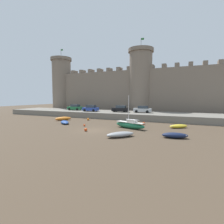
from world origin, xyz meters
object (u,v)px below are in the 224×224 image
at_px(mooring_buoy_off_centre, 84,125).
at_px(car_quay_west, 143,109).
at_px(mooring_buoy_near_channel, 88,119).
at_px(car_quay_centre_east, 91,108).
at_px(mooring_buoy_mid_mud, 86,130).
at_px(car_quay_east, 121,109).
at_px(rowboat_foreground_left, 63,118).
at_px(mooring_buoy_near_shore, 144,123).
at_px(rowboat_near_channel_right, 178,126).
at_px(car_quay_centre_west, 75,107).
at_px(rowboat_foreground_centre, 120,134).
at_px(sailboat_midflat_centre, 130,125).
at_px(rowboat_near_channel_left, 65,122).
at_px(rowboat_foreground_right, 175,135).

relative_size(mooring_buoy_off_centre, car_quay_west, 0.09).
distance_m(mooring_buoy_near_channel, car_quay_centre_east, 7.24).
relative_size(mooring_buoy_mid_mud, car_quay_east, 0.12).
xyz_separation_m(rowboat_foreground_left, mooring_buoy_near_shore, (17.53, 1.07, -0.14)).
bearing_deg(mooring_buoy_near_shore, rowboat_near_channel_right, -10.67).
distance_m(car_quay_centre_west, car_quay_centre_east, 6.43).
relative_size(rowboat_foreground_centre, car_quay_centre_west, 0.89).
xyz_separation_m(sailboat_midflat_centre, mooring_buoy_near_shore, (1.14, 4.62, -0.35)).
bearing_deg(sailboat_midflat_centre, mooring_buoy_mid_mud, -136.63).
bearing_deg(mooring_buoy_mid_mud, rowboat_near_channel_right, 34.19).
relative_size(rowboat_near_channel_right, mooring_buoy_mid_mud, 6.54).
xyz_separation_m(rowboat_foreground_left, mooring_buoy_off_centre, (8.52, -4.79, -0.21)).
bearing_deg(car_quay_centre_west, mooring_buoy_near_shore, -22.65).
bearing_deg(sailboat_midflat_centre, rowboat_near_channel_left, -178.26).
height_order(rowboat_foreground_right, car_quay_east, car_quay_east).
xyz_separation_m(rowboat_near_channel_left, mooring_buoy_off_centre, (4.94, -0.86, -0.12)).
height_order(sailboat_midflat_centre, mooring_buoy_off_centre, sailboat_midflat_centre).
relative_size(rowboat_foreground_left, mooring_buoy_near_shore, 7.21).
relative_size(rowboat_foreground_centre, mooring_buoy_off_centre, 9.94).
bearing_deg(mooring_buoy_near_shore, mooring_buoy_mid_mud, -123.71).
bearing_deg(mooring_buoy_off_centre, car_quay_east, 85.44).
height_order(car_quay_centre_west, car_quay_centre_east, same).
relative_size(rowboat_near_channel_right, car_quay_east, 0.76).
xyz_separation_m(rowboat_foreground_centre, car_quay_centre_east, (-15.18, 18.16, 1.82)).
bearing_deg(mooring_buoy_off_centre, car_quay_centre_east, 116.50).
relative_size(mooring_buoy_mid_mud, mooring_buoy_near_channel, 0.98).
distance_m(rowboat_near_channel_right, mooring_buoy_near_shore, 6.14).
relative_size(car_quay_centre_west, car_quay_east, 1.00).
bearing_deg(mooring_buoy_near_shore, rowboat_foreground_right, -55.59).
relative_size(mooring_buoy_off_centre, car_quay_east, 0.09).
bearing_deg(car_quay_west, sailboat_midflat_centre, -84.48).
bearing_deg(rowboat_foreground_left, car_quay_west, 33.89).
height_order(rowboat_foreground_left, car_quay_east, car_quay_east).
xyz_separation_m(mooring_buoy_near_channel, car_quay_east, (4.60, 7.63, 1.92)).
relative_size(rowboat_near_channel_left, car_quay_centre_east, 0.84).
xyz_separation_m(rowboat_foreground_centre, car_quay_east, (-7.51, 19.52, 1.82)).
distance_m(rowboat_near_channel_left, mooring_buoy_mid_mud, 8.83).
bearing_deg(mooring_buoy_mid_mud, rowboat_foreground_centre, -12.90).
distance_m(rowboat_near_channel_right, car_quay_east, 17.04).
bearing_deg(mooring_buoy_mid_mud, mooring_buoy_near_shore, 56.29).
relative_size(rowboat_foreground_right, car_quay_west, 0.78).
height_order(rowboat_near_channel_right, mooring_buoy_off_centre, rowboat_near_channel_right).
distance_m(mooring_buoy_near_channel, mooring_buoy_near_shore, 12.49).
bearing_deg(rowboat_foreground_right, car_quay_centre_west, 147.23).
height_order(mooring_buoy_mid_mud, car_quay_centre_east, car_quay_centre_east).
bearing_deg(car_quay_centre_east, car_quay_centre_west, 163.36).
relative_size(sailboat_midflat_centre, car_quay_centre_west, 1.37).
xyz_separation_m(mooring_buoy_near_channel, mooring_buoy_off_centre, (3.44, -6.81, -0.06)).
bearing_deg(mooring_buoy_near_shore, mooring_buoy_off_centre, -146.93).
height_order(rowboat_foreground_right, car_quay_centre_west, car_quay_centre_west).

